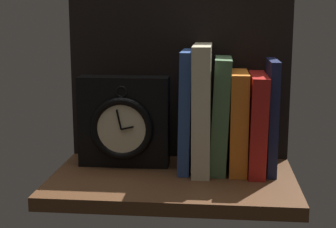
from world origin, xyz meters
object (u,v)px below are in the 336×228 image
Objects in this scene: book_cream_twain at (202,108)px; book_green_romantic at (220,114)px; framed_clock at (124,122)px; book_navy_bierce at (271,116)px; book_red_requiem at (257,123)px; book_orange_pandolfini at (238,121)px; book_blue_modern at (186,110)px.

book_green_romantic is (3.66, 0.00, -1.27)cm from book_cream_twain.
framed_clock is (-19.73, 0.47, -2.17)cm from book_green_romantic.
book_cream_twain is 13.75cm from book_navy_bierce.
book_red_requiem is at bearing 0.00° from book_cream_twain.
framed_clock is (-26.93, 0.47, -0.58)cm from book_red_requiem.
book_cream_twain is at bearing 180.00° from book_green_romantic.
book_orange_pandolfini reaches higher than book_red_requiem.
book_blue_modern is at bearing 180.00° from book_cream_twain.
book_navy_bierce is at bearing -0.00° from book_red_requiem.
book_green_romantic is 1.01× the size of book_navy_bierce.
book_cream_twain is at bearing 180.00° from book_navy_bierce.
framed_clock is at bearing 178.85° from book_orange_pandolfini.
framed_clock is at bearing 179.10° from book_navy_bierce.
book_orange_pandolfini is at bearing 0.00° from book_green_romantic.
book_red_requiem is (14.04, 0.00, -2.28)cm from book_blue_modern.
book_green_romantic is 7.38cm from book_red_requiem.
book_navy_bierce reaches higher than framed_clock.
book_red_requiem is 26.94cm from framed_clock.
book_blue_modern reaches higher than book_green_romantic.
book_navy_bierce is at bearing -0.90° from framed_clock.
framed_clock is at bearing 178.64° from book_green_romantic.
book_navy_bierce is 29.82cm from framed_clock.
book_blue_modern is 14.23cm from book_red_requiem.
book_red_requiem is at bearing 0.00° from book_blue_modern.
book_orange_pandolfini is at bearing -180.00° from book_red_requiem.
book_green_romantic is 1.14× the size of book_orange_pandolfini.
book_orange_pandolfini is at bearing -1.15° from framed_clock.
book_blue_modern is at bearing 180.00° from book_green_romantic.
book_green_romantic reaches higher than book_red_requiem.
book_blue_modern is 0.95× the size of book_cream_twain.
book_red_requiem is at bearing 0.00° from book_green_romantic.
book_green_romantic is 19.85cm from framed_clock.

